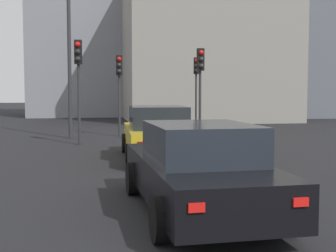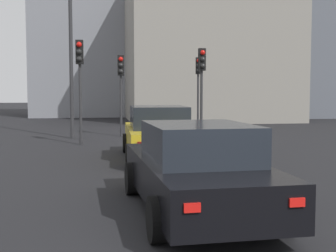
{
  "view_description": "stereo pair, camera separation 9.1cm",
  "coord_description": "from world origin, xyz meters",
  "px_view_note": "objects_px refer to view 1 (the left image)",
  "views": [
    {
      "loc": [
        -4.6,
        1.99,
        2.04
      ],
      "look_at": [
        6.67,
        0.09,
        1.16
      ],
      "focal_mm": 48.49,
      "sensor_mm": 36.0,
      "label": 1
    },
    {
      "loc": [
        -4.61,
        1.9,
        2.04
      ],
      "look_at": [
        6.67,
        0.09,
        1.16
      ],
      "focal_mm": 48.49,
      "sensor_mm": 36.0,
      "label": 2
    }
  ],
  "objects_px": {
    "traffic_light_far_left": "(78,70)",
    "traffic_light_near_left": "(196,77)",
    "street_lamp_kerbside": "(69,21)",
    "traffic_light_far_right": "(200,74)",
    "traffic_light_near_right": "(119,78)",
    "car_yellow_lead": "(157,134)",
    "car_black_second": "(198,169)"
  },
  "relations": [
    {
      "from": "street_lamp_kerbside",
      "to": "traffic_light_near_left",
      "type": "bearing_deg",
      "value": -57.71
    },
    {
      "from": "car_black_second",
      "to": "traffic_light_near_right",
      "type": "xyz_separation_m",
      "value": [
        13.1,
        0.51,
        1.9
      ]
    },
    {
      "from": "car_black_second",
      "to": "traffic_light_far_right",
      "type": "relative_size",
      "value": 1.27
    },
    {
      "from": "traffic_light_near_left",
      "to": "traffic_light_far_left",
      "type": "height_order",
      "value": "traffic_light_far_left"
    },
    {
      "from": "traffic_light_near_right",
      "to": "traffic_light_far_right",
      "type": "height_order",
      "value": "traffic_light_far_right"
    },
    {
      "from": "car_yellow_lead",
      "to": "traffic_light_near_right",
      "type": "bearing_deg",
      "value": 7.77
    },
    {
      "from": "traffic_light_near_left",
      "to": "traffic_light_far_right",
      "type": "height_order",
      "value": "traffic_light_near_left"
    },
    {
      "from": "street_lamp_kerbside",
      "to": "traffic_light_near_right",
      "type": "bearing_deg",
      "value": -78.03
    },
    {
      "from": "car_yellow_lead",
      "to": "traffic_light_far_right",
      "type": "height_order",
      "value": "traffic_light_far_right"
    },
    {
      "from": "traffic_light_near_left",
      "to": "traffic_light_near_right",
      "type": "height_order",
      "value": "traffic_light_near_left"
    },
    {
      "from": "street_lamp_kerbside",
      "to": "traffic_light_far_right",
      "type": "bearing_deg",
      "value": -109.2
    },
    {
      "from": "traffic_light_near_right",
      "to": "street_lamp_kerbside",
      "type": "xyz_separation_m",
      "value": [
        -0.46,
        2.15,
        2.38
      ]
    },
    {
      "from": "traffic_light_far_left",
      "to": "traffic_light_far_right",
      "type": "xyz_separation_m",
      "value": [
        0.66,
        -4.88,
        -0.12
      ]
    },
    {
      "from": "traffic_light_near_right",
      "to": "street_lamp_kerbside",
      "type": "relative_size",
      "value": 0.42
    },
    {
      "from": "traffic_light_far_left",
      "to": "traffic_light_near_left",
      "type": "bearing_deg",
      "value": 141.6
    },
    {
      "from": "car_black_second",
      "to": "traffic_light_far_right",
      "type": "xyz_separation_m",
      "value": [
        10.79,
        -2.66,
        2.0
      ]
    },
    {
      "from": "traffic_light_near_right",
      "to": "street_lamp_kerbside",
      "type": "bearing_deg",
      "value": -77.9
    },
    {
      "from": "car_yellow_lead",
      "to": "traffic_light_far_left",
      "type": "xyz_separation_m",
      "value": [
        4.02,
        2.42,
        2.08
      ]
    },
    {
      "from": "traffic_light_far_right",
      "to": "street_lamp_kerbside",
      "type": "bearing_deg",
      "value": -110.48
    },
    {
      "from": "car_yellow_lead",
      "to": "car_black_second",
      "type": "xyz_separation_m",
      "value": [
        -6.11,
        0.2,
        -0.03
      ]
    },
    {
      "from": "car_yellow_lead",
      "to": "traffic_light_far_right",
      "type": "relative_size",
      "value": 1.26
    },
    {
      "from": "traffic_light_near_left",
      "to": "traffic_light_far_left",
      "type": "relative_size",
      "value": 0.98
    },
    {
      "from": "traffic_light_near_right",
      "to": "traffic_light_far_left",
      "type": "distance_m",
      "value": 3.43
    },
    {
      "from": "car_yellow_lead",
      "to": "traffic_light_near_right",
      "type": "xyz_separation_m",
      "value": [
        6.99,
        0.71,
        1.87
      ]
    },
    {
      "from": "car_yellow_lead",
      "to": "traffic_light_near_right",
      "type": "relative_size",
      "value": 1.31
    },
    {
      "from": "car_yellow_lead",
      "to": "traffic_light_far_left",
      "type": "bearing_deg",
      "value": 32.98
    },
    {
      "from": "street_lamp_kerbside",
      "to": "car_yellow_lead",
      "type": "bearing_deg",
      "value": -156.39
    },
    {
      "from": "traffic_light_far_left",
      "to": "car_yellow_lead",
      "type": "bearing_deg",
      "value": 35.17
    },
    {
      "from": "traffic_light_near_left",
      "to": "traffic_light_near_right",
      "type": "relative_size",
      "value": 1.06
    },
    {
      "from": "traffic_light_near_right",
      "to": "traffic_light_far_right",
      "type": "xyz_separation_m",
      "value": [
        -2.31,
        -3.17,
        0.1
      ]
    },
    {
      "from": "car_yellow_lead",
      "to": "street_lamp_kerbside",
      "type": "distance_m",
      "value": 8.3
    },
    {
      "from": "car_yellow_lead",
      "to": "street_lamp_kerbside",
      "type": "bearing_deg",
      "value": 25.6
    }
  ]
}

